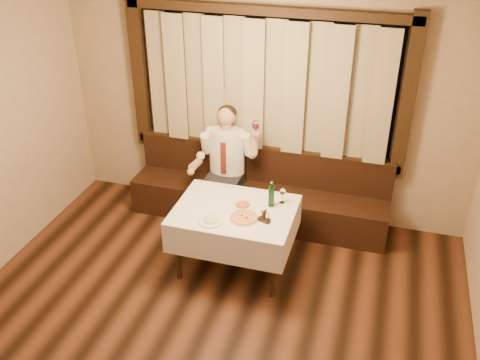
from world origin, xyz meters
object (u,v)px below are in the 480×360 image
(pizza, at_px, (244,218))
(pasta_cream, at_px, (211,218))
(banquette, at_px, (259,197))
(seated_man, at_px, (226,158))
(dining_table, at_px, (235,217))
(cruet_caddy, at_px, (264,218))
(pasta_red, at_px, (243,204))
(green_bottle, at_px, (271,196))

(pizza, bearing_deg, pasta_cream, -155.14)
(banquette, xyz_separation_m, seated_man, (-0.40, -0.09, 0.54))
(dining_table, xyz_separation_m, cruet_caddy, (0.36, -0.14, 0.15))
(cruet_caddy, bearing_deg, seated_man, 144.57)
(banquette, distance_m, pasta_cream, 1.41)
(pasta_red, xyz_separation_m, green_bottle, (0.29, 0.09, 0.09))
(pizza, distance_m, green_bottle, 0.40)
(banquette, relative_size, seated_man, 2.17)
(pizza, bearing_deg, dining_table, 134.07)
(green_bottle, height_order, seated_man, seated_man)
(cruet_caddy, xyz_separation_m, seated_man, (-0.76, 1.07, 0.05))
(banquette, height_order, cruet_caddy, banquette)
(pizza, relative_size, seated_man, 0.20)
(banquette, distance_m, seated_man, 0.68)
(pasta_red, bearing_deg, pasta_cream, -122.14)
(dining_table, bearing_deg, cruet_caddy, -21.09)
(pizza, bearing_deg, banquette, 97.00)
(banquette, relative_size, cruet_caddy, 23.73)
(seated_man, bearing_deg, dining_table, -66.81)
(pizza, xyz_separation_m, seated_man, (-0.54, 1.08, 0.08))
(green_bottle, bearing_deg, dining_table, -154.60)
(cruet_caddy, height_order, seated_man, seated_man)
(pasta_cream, bearing_deg, pasta_red, 57.86)
(dining_table, xyz_separation_m, green_bottle, (0.35, 0.17, 0.23))
(banquette, bearing_deg, pasta_red, -85.96)
(pasta_red, bearing_deg, pizza, -70.99)
(dining_table, distance_m, pasta_red, 0.17)
(banquette, relative_size, dining_table, 2.52)
(pasta_red, bearing_deg, cruet_caddy, -36.26)
(dining_table, relative_size, pizza, 4.20)
(banquette, distance_m, cruet_caddy, 1.31)
(pasta_red, xyz_separation_m, pasta_cream, (-0.23, -0.37, 0.00))
(banquette, relative_size, pasta_cream, 12.11)
(dining_table, bearing_deg, pasta_cream, -119.23)
(banquette, height_order, pizza, banquette)
(banquette, height_order, dining_table, banquette)
(pizza, xyz_separation_m, cruet_caddy, (0.21, 0.01, 0.03))
(pasta_red, relative_size, green_bottle, 0.85)
(pasta_red, height_order, pasta_cream, pasta_cream)
(pasta_red, relative_size, seated_man, 0.17)
(pizza, xyz_separation_m, pasta_red, (-0.08, 0.22, 0.02))
(dining_table, bearing_deg, pasta_red, 48.19)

